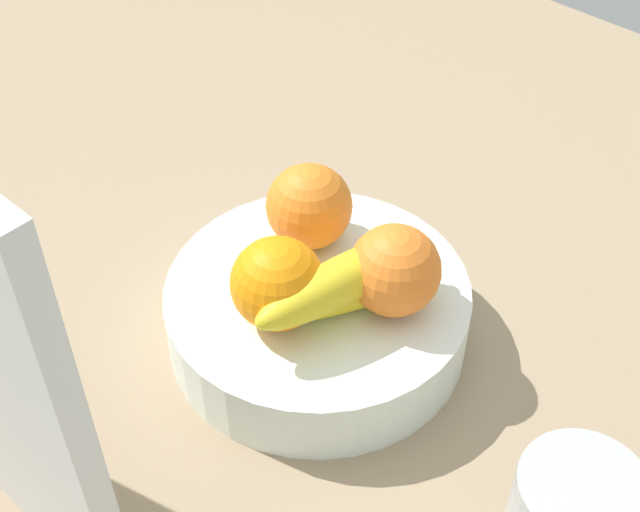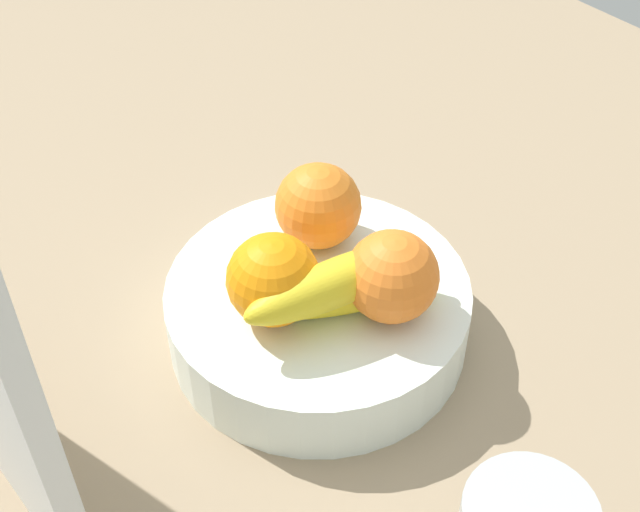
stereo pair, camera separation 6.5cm
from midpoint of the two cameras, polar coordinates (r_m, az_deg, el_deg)
The scene contains 6 objects.
ground_plane at distance 81.99cm, azimuth 2.91°, elevation -5.56°, with size 180.00×140.00×3.00cm, color gray.
fruit_bowl at distance 77.76cm, azimuth 2.39°, elevation -3.94°, with size 26.90×26.90×6.25cm, color white.
orange_front_left at distance 77.75cm, azimuth 2.26°, elevation 3.22°, with size 7.84×7.84×7.84cm, color orange.
orange_front_right at distance 70.96cm, azimuth -0.68°, elevation -1.49°, with size 7.84×7.84×7.84cm, color orange.
orange_center at distance 71.57cm, azimuth 7.34°, elevation -1.46°, with size 7.84×7.84×7.84cm, color orange.
banana_bunch at distance 71.49cm, azimuth 3.92°, elevation -2.12°, with size 11.01×18.16×6.20cm.
Camera 2 is at (-41.42, 35.07, 60.00)cm, focal length 48.78 mm.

